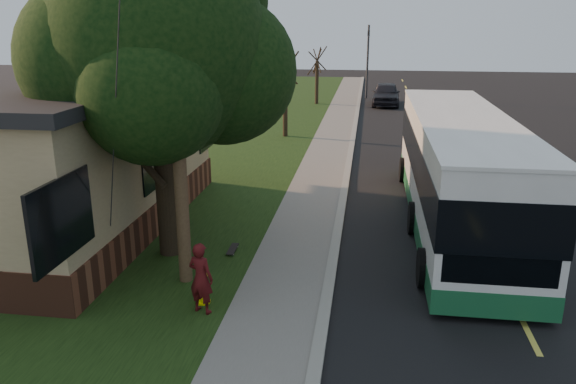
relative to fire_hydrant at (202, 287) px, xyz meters
The scene contains 16 objects.
ground 2.64m from the fire_hydrant, ahead, with size 120.00×120.00×0.00m, color black.
road 11.99m from the fire_hydrant, 56.58° to the left, with size 8.00×80.00×0.01m, color black.
curb 10.34m from the fire_hydrant, 75.43° to the left, with size 0.25×80.00×0.12m, color gray.
sidewalk 10.13m from the fire_hydrant, 80.91° to the left, with size 2.00×80.00×0.08m, color slate.
grass_verge 10.19m from the fire_hydrant, 100.76° to the left, with size 5.00×80.00×0.07m, color black.
fire_hydrant is the anchor object (origin of this frame).
utility_pole 4.37m from the fire_hydrant, 125.38° to the left, with size 2.86×3.21×9.07m.
leafy_tree 5.65m from the fire_hydrant, 120.67° to the left, with size 6.30×6.00×7.80m.
bare_tree_near 18.10m from the fire_hydrant, 92.86° to the left, with size 1.38×1.21×4.31m.
bare_tree_far 30.04m from the fire_hydrant, 90.76° to the left, with size 1.38×1.21×4.03m.
traffic_signal 34.25m from the fire_hydrant, 84.79° to the left, with size 0.18×0.22×5.50m.
transit_bus 8.55m from the fire_hydrant, 44.96° to the left, with size 2.78×12.05×3.26m.
skateboarder 0.56m from the fire_hydrant, 75.40° to the right, with size 0.56×0.36×1.52m, color #480E10.
skateboard_main 2.83m from the fire_hydrant, 90.64° to the left, with size 0.21×0.77×0.07m.
dumpster 6.34m from the fire_hydrant, 154.39° to the left, with size 1.88×1.61×1.47m.
distant_car 30.86m from the fire_hydrant, 81.59° to the left, with size 1.89×4.69×1.60m, color black.
Camera 1 is at (0.73, -10.39, 5.84)m, focal length 35.00 mm.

